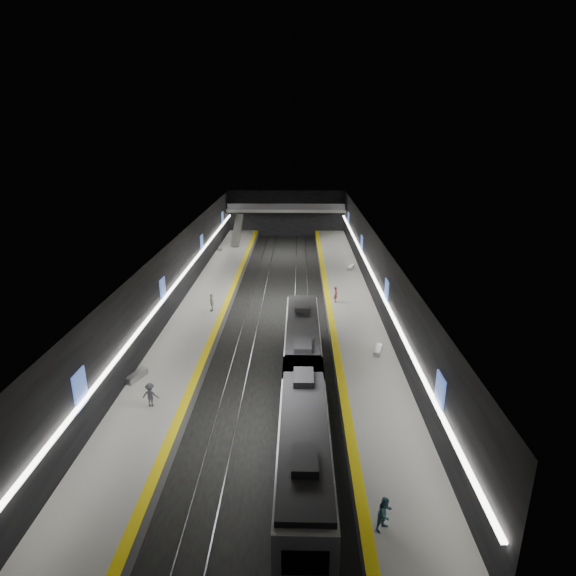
{
  "coord_description": "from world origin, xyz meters",
  "views": [
    {
      "loc": [
        2.16,
        -48.21,
        18.32
      ],
      "look_at": [
        1.05,
        -0.23,
        2.2
      ],
      "focal_mm": 30.0,
      "sensor_mm": 36.0,
      "label": 1
    }
  ],
  "objects_px": {
    "escalator": "(237,230)",
    "bench_left_near": "(136,376)",
    "passenger_right_a": "(336,294)",
    "train": "(303,387)",
    "passenger_right_b": "(385,514)",
    "passenger_left_a": "(212,303)",
    "bench_right_far": "(351,268)",
    "passenger_left_b": "(150,395)",
    "bench_right_near": "(378,351)",
    "bench_left_far": "(220,248)"
  },
  "relations": [
    {
      "from": "passenger_right_b",
      "to": "passenger_left_a",
      "type": "relative_size",
      "value": 0.97
    },
    {
      "from": "bench_right_far",
      "to": "passenger_right_b",
      "type": "bearing_deg",
      "value": -75.09
    },
    {
      "from": "passenger_right_a",
      "to": "train",
      "type": "bearing_deg",
      "value": 175.52
    },
    {
      "from": "bench_right_far",
      "to": "bench_left_near",
      "type": "bearing_deg",
      "value": -104.02
    },
    {
      "from": "passenger_right_a",
      "to": "passenger_right_b",
      "type": "distance_m",
      "value": 29.79
    },
    {
      "from": "passenger_right_b",
      "to": "bench_left_near",
      "type": "bearing_deg",
      "value": 99.98
    },
    {
      "from": "train",
      "to": "bench_right_near",
      "type": "height_order",
      "value": "train"
    },
    {
      "from": "passenger_right_b",
      "to": "bench_right_far",
      "type": "bearing_deg",
      "value": 46.73
    },
    {
      "from": "train",
      "to": "escalator",
      "type": "bearing_deg",
      "value": 102.13
    },
    {
      "from": "bench_right_far",
      "to": "passenger_right_b",
      "type": "xyz_separation_m",
      "value": [
        -2.68,
        -41.93,
        0.61
      ]
    },
    {
      "from": "bench_right_near",
      "to": "passenger_left_b",
      "type": "distance_m",
      "value": 17.96
    },
    {
      "from": "bench_right_far",
      "to": "bench_left_far",
      "type": "bearing_deg",
      "value": 170.21
    },
    {
      "from": "bench_left_far",
      "to": "passenger_right_b",
      "type": "xyz_separation_m",
      "value": [
        15.62,
        -51.8,
        0.63
      ]
    },
    {
      "from": "bench_right_near",
      "to": "train",
      "type": "bearing_deg",
      "value": -112.79
    },
    {
      "from": "escalator",
      "to": "bench_right_near",
      "type": "relative_size",
      "value": 4.44
    },
    {
      "from": "passenger_right_b",
      "to": "passenger_left_b",
      "type": "bearing_deg",
      "value": 104.44
    },
    {
      "from": "bench_right_near",
      "to": "passenger_left_a",
      "type": "bearing_deg",
      "value": 165.04
    },
    {
      "from": "bench_left_far",
      "to": "passenger_left_a",
      "type": "distance_m",
      "value": 25.04
    },
    {
      "from": "train",
      "to": "passenger_left_a",
      "type": "relative_size",
      "value": 15.35
    },
    {
      "from": "passenger_right_a",
      "to": "passenger_left_a",
      "type": "bearing_deg",
      "value": 108.68
    },
    {
      "from": "train",
      "to": "bench_left_near",
      "type": "height_order",
      "value": "train"
    },
    {
      "from": "passenger_right_a",
      "to": "escalator",
      "type": "bearing_deg",
      "value": 32.39
    },
    {
      "from": "escalator",
      "to": "passenger_right_a",
      "type": "bearing_deg",
      "value": -63.47
    },
    {
      "from": "train",
      "to": "passenger_left_a",
      "type": "distance_m",
      "value": 18.82
    },
    {
      "from": "bench_right_near",
      "to": "bench_right_far",
      "type": "bearing_deg",
      "value": 105.62
    },
    {
      "from": "train",
      "to": "bench_left_far",
      "type": "relative_size",
      "value": 14.81
    },
    {
      "from": "bench_left_far",
      "to": "bench_right_far",
      "type": "relative_size",
      "value": 0.93
    },
    {
      "from": "passenger_left_b",
      "to": "bench_left_near",
      "type": "bearing_deg",
      "value": -54.81
    },
    {
      "from": "train",
      "to": "passenger_left_b",
      "type": "xyz_separation_m",
      "value": [
        -9.89,
        -0.57,
        -0.37
      ]
    },
    {
      "from": "bench_left_near",
      "to": "train",
      "type": "bearing_deg",
      "value": 6.89
    },
    {
      "from": "bench_right_far",
      "to": "passenger_right_a",
      "type": "height_order",
      "value": "passenger_right_a"
    },
    {
      "from": "bench_left_far",
      "to": "passenger_right_b",
      "type": "distance_m",
      "value": 54.1
    },
    {
      "from": "bench_right_near",
      "to": "passenger_right_a",
      "type": "xyz_separation_m",
      "value": [
        -2.56,
        11.86,
        0.61
      ]
    },
    {
      "from": "bench_right_far",
      "to": "passenger_left_b",
      "type": "relative_size",
      "value": 1.19
    },
    {
      "from": "bench_left_far",
      "to": "passenger_left_b",
      "type": "relative_size",
      "value": 1.11
    },
    {
      "from": "train",
      "to": "bench_right_far",
      "type": "distance_m",
      "value": 32.19
    },
    {
      "from": "bench_right_near",
      "to": "bench_right_far",
      "type": "height_order",
      "value": "bench_right_far"
    },
    {
      "from": "escalator",
      "to": "bench_right_far",
      "type": "distance_m",
      "value": 22.2
    },
    {
      "from": "bench_right_near",
      "to": "bench_left_near",
      "type": "bearing_deg",
      "value": -149.52
    },
    {
      "from": "escalator",
      "to": "bench_left_near",
      "type": "height_order",
      "value": "escalator"
    },
    {
      "from": "bench_left_near",
      "to": "passenger_right_b",
      "type": "xyz_separation_m",
      "value": [
        15.62,
        -13.29,
        0.61
      ]
    },
    {
      "from": "passenger_right_b",
      "to": "passenger_left_b",
      "type": "xyz_separation_m",
      "value": [
        -13.52,
        9.8,
        -0.02
      ]
    },
    {
      "from": "bench_left_far",
      "to": "passenger_right_b",
      "type": "bearing_deg",
      "value": -80.31
    },
    {
      "from": "escalator",
      "to": "passenger_left_b",
      "type": "height_order",
      "value": "escalator"
    },
    {
      "from": "escalator",
      "to": "bench_left_far",
      "type": "distance_m",
      "value": 5.74
    },
    {
      "from": "train",
      "to": "passenger_right_b",
      "type": "bearing_deg",
      "value": -70.75
    },
    {
      "from": "passenger_right_b",
      "to": "passenger_left_b",
      "type": "height_order",
      "value": "passenger_right_b"
    },
    {
      "from": "bench_left_far",
      "to": "passenger_left_b",
      "type": "bearing_deg",
      "value": -94.22
    },
    {
      "from": "bench_right_far",
      "to": "passenger_left_b",
      "type": "height_order",
      "value": "passenger_left_b"
    },
    {
      "from": "bench_left_near",
      "to": "passenger_left_b",
      "type": "distance_m",
      "value": 4.12
    }
  ]
}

